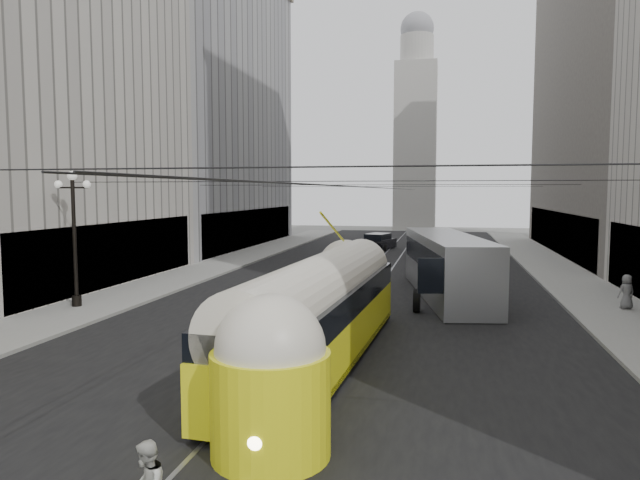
% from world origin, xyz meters
% --- Properties ---
extents(road, '(20.00, 85.00, 0.02)m').
position_xyz_m(road, '(0.00, 32.50, 0.00)').
color(road, black).
rests_on(road, ground).
extents(sidewalk_left, '(4.00, 72.00, 0.15)m').
position_xyz_m(sidewalk_left, '(-12.00, 36.00, 0.07)').
color(sidewalk_left, gray).
rests_on(sidewalk_left, ground).
extents(sidewalk_right, '(4.00, 72.00, 0.15)m').
position_xyz_m(sidewalk_right, '(12.00, 36.00, 0.07)').
color(sidewalk_right, gray).
rests_on(sidewalk_right, ground).
extents(rail_left, '(0.12, 85.00, 0.04)m').
position_xyz_m(rail_left, '(-0.75, 32.50, 0.00)').
color(rail_left, gray).
rests_on(rail_left, ground).
extents(rail_right, '(0.12, 85.00, 0.04)m').
position_xyz_m(rail_right, '(0.75, 32.50, 0.00)').
color(rail_right, gray).
rests_on(rail_right, ground).
extents(building_left_far, '(12.60, 28.60, 28.60)m').
position_xyz_m(building_left_far, '(-19.99, 48.00, 14.31)').
color(building_left_far, '#999999').
rests_on(building_left_far, ground).
extents(building_right_far, '(12.60, 32.60, 32.60)m').
position_xyz_m(building_right_far, '(20.00, 48.00, 16.31)').
color(building_right_far, '#514C47').
rests_on(building_right_far, ground).
extents(distant_tower, '(6.00, 6.00, 31.36)m').
position_xyz_m(distant_tower, '(0.00, 80.00, 14.97)').
color(distant_tower, '#B2AFA8').
rests_on(distant_tower, ground).
extents(lamppost_left_mid, '(1.86, 0.44, 6.37)m').
position_xyz_m(lamppost_left_mid, '(-12.60, 18.00, 3.74)').
color(lamppost_left_mid, black).
rests_on(lamppost_left_mid, sidewalk_left).
extents(catenary, '(25.00, 72.00, 0.23)m').
position_xyz_m(catenary, '(0.12, 31.49, 5.88)').
color(catenary, black).
rests_on(catenary, ground).
extents(streetcar, '(3.31, 16.02, 3.51)m').
position_xyz_m(streetcar, '(0.50, 12.29, 1.71)').
color(streetcar, '#F2F115').
rests_on(streetcar, ground).
extents(city_bus, '(5.05, 13.23, 3.27)m').
position_xyz_m(city_bus, '(4.53, 25.08, 1.79)').
color(city_bus, gray).
rests_on(city_bus, ground).
extents(sedan_white_far, '(2.67, 5.19, 1.57)m').
position_xyz_m(sedan_white_far, '(2.57, 47.96, 0.71)').
color(sedan_white_far, silver).
rests_on(sedan_white_far, ground).
extents(sedan_dark_far, '(3.27, 5.23, 1.54)m').
position_xyz_m(sedan_dark_far, '(-1.85, 48.79, 0.70)').
color(sedan_dark_far, black).
rests_on(sedan_dark_far, ground).
extents(pedestrian_sidewalk_right, '(0.91, 0.75, 1.60)m').
position_xyz_m(pedestrian_sidewalk_right, '(12.67, 22.88, 0.95)').
color(pedestrian_sidewalk_right, slate).
rests_on(pedestrian_sidewalk_right, sidewalk_right).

